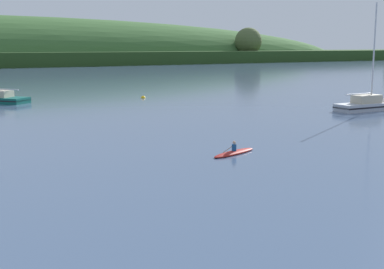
% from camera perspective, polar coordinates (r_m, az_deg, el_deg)
% --- Properties ---
extents(sailboat_midwater_white, '(8.53, 2.65, 13.14)m').
position_cam_1_polar(sailboat_midwater_white, '(63.86, 18.88, 2.86)').
color(sailboat_midwater_white, '#ADB2BC').
rests_on(sailboat_midwater_white, ground).
extents(canoe_with_paddler, '(4.31, 2.15, 1.02)m').
position_cam_1_polar(canoe_with_paddler, '(36.14, 4.60, -1.97)').
color(canoe_with_paddler, maroon).
rests_on(canoe_with_paddler, ground).
extents(mooring_buoy_midchannel, '(0.66, 0.66, 0.74)m').
position_cam_1_polar(mooring_buoy_midchannel, '(74.94, -5.34, 3.97)').
color(mooring_buoy_midchannel, yellow).
rests_on(mooring_buoy_midchannel, ground).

